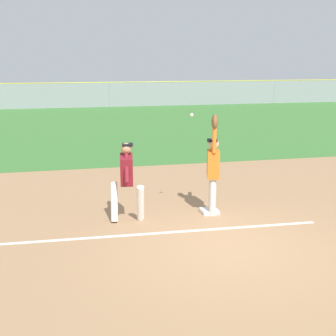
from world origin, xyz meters
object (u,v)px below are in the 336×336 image
(first_base, at_px, (209,211))
(fielder, at_px, (213,166))
(parked_car_silver, at_px, (83,93))
(parked_car_black, at_px, (206,91))
(baseball, at_px, (192,115))
(parked_car_tan, at_px, (17,94))
(parked_car_white, at_px, (145,92))
(runner, at_px, (127,177))

(first_base, height_order, fielder, fielder)
(parked_car_silver, height_order, parked_car_black, same)
(baseball, height_order, parked_car_tan, baseball)
(parked_car_tan, xyz_separation_m, parked_car_silver, (4.88, 0.02, 0.00))
(fielder, xyz_separation_m, baseball, (-0.49, 0.03, 1.13))
(parked_car_white, bearing_deg, fielder, -101.92)
(fielder, distance_m, runner, 1.93)
(parked_car_tan, distance_m, parked_car_silver, 4.88)
(first_base, distance_m, parked_car_tan, 27.78)
(fielder, bearing_deg, baseball, 11.35)
(parked_car_tan, height_order, parked_car_white, same)
(baseball, xyz_separation_m, parked_car_black, (8.42, 26.68, -1.57))
(first_base, relative_size, parked_car_white, 0.08)
(first_base, distance_m, parked_car_white, 26.96)
(baseball, distance_m, parked_car_tan, 27.77)
(runner, bearing_deg, parked_car_black, 76.79)
(baseball, xyz_separation_m, parked_car_silver, (-1.52, 26.99, -1.57))
(baseball, bearing_deg, parked_car_black, 72.48)
(first_base, height_order, runner, runner)
(fielder, bearing_deg, runner, 17.07)
(runner, xyz_separation_m, parked_car_tan, (-4.97, 27.08, -0.32))
(fielder, relative_size, baseball, 30.81)
(parked_car_tan, bearing_deg, runner, -84.66)
(runner, relative_size, parked_car_white, 0.38)
(parked_car_tan, bearing_deg, parked_car_white, -5.81)
(first_base, xyz_separation_m, fielder, (0.04, -0.09, 1.08))
(parked_car_tan, relative_size, parked_car_silver, 1.00)
(parked_car_white, bearing_deg, parked_car_tan, 173.51)
(baseball, xyz_separation_m, parked_car_tan, (-6.40, 26.97, -1.57))
(parked_car_black, bearing_deg, parked_car_white, -176.29)
(parked_car_tan, bearing_deg, fielder, -80.74)
(parked_car_tan, bearing_deg, baseball, -81.72)
(parked_car_silver, height_order, parked_car_white, same)
(first_base, distance_m, parked_car_silver, 27.01)
(parked_car_black, bearing_deg, parked_car_silver, -176.19)
(first_base, height_order, parked_car_tan, parked_car_tan)
(baseball, relative_size, parked_car_silver, 0.02)
(first_base, bearing_deg, runner, -175.10)
(first_base, relative_size, runner, 0.22)
(parked_car_tan, xyz_separation_m, parked_car_black, (14.83, -0.29, 0.00))
(fielder, bearing_deg, parked_car_white, -81.37)
(runner, relative_size, baseball, 23.24)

